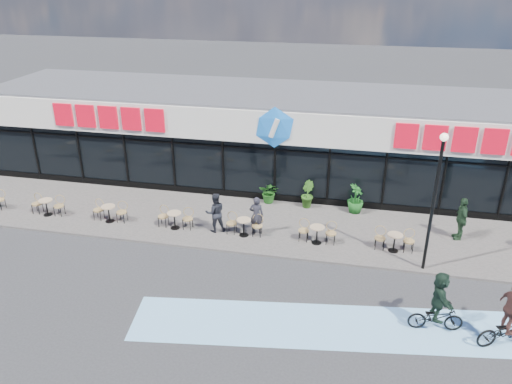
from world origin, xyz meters
TOP-DOWN VIEW (x-y plane):
  - ground at (0.00, 0.00)m, footprint 120.00×120.00m
  - sidewalk at (0.00, 4.50)m, footprint 44.00×5.00m
  - bike_lane at (4.00, -1.50)m, footprint 14.17×4.13m
  - building at (-0.00, 9.93)m, footprint 30.60×6.57m
  - lamp_post at (6.44, 2.30)m, footprint 0.28×0.28m
  - bistro_set_1 at (-9.74, 3.43)m, footprint 1.54×0.62m
  - bistro_set_2 at (-6.71, 3.43)m, footprint 1.54×0.62m
  - bistro_set_3 at (-3.68, 3.43)m, footprint 1.54×0.62m
  - bistro_set_4 at (-0.65, 3.43)m, footprint 1.54×0.62m
  - bistro_set_5 at (2.38, 3.43)m, footprint 1.54×0.62m
  - bistro_set_6 at (5.41, 3.43)m, footprint 1.54×0.62m
  - potted_plant_left at (-0.19, 6.69)m, footprint 0.99×0.88m
  - potted_plant_mid at (1.58, 6.61)m, footprint 0.74×0.82m
  - potted_plant_right at (3.80, 6.48)m, footprint 0.86×0.86m
  - patron_left at (-0.19, 3.67)m, footprint 0.63×0.44m
  - patron_right at (-1.91, 3.47)m, footprint 1.04×0.94m
  - pedestrian_a at (8.05, 4.92)m, footprint 0.55×1.11m
  - cyclist_a at (6.48, -1.05)m, footprint 1.74×1.55m
  - cyclist_b at (8.45, -1.34)m, footprint 1.99×1.32m

SIDE VIEW (x-z plane):
  - ground at x=0.00m, z-range 0.00..0.00m
  - bike_lane at x=4.00m, z-range 0.00..0.01m
  - sidewalk at x=0.00m, z-range 0.00..0.10m
  - bistro_set_1 at x=-9.74m, z-range 0.11..1.01m
  - bistro_set_2 at x=-6.71m, z-range 0.11..1.01m
  - bistro_set_3 at x=-3.68m, z-range 0.11..1.01m
  - bistro_set_4 at x=-0.65m, z-range 0.11..1.01m
  - bistro_set_5 at x=2.38m, z-range 0.11..1.01m
  - bistro_set_6 at x=5.41m, z-range 0.11..1.01m
  - potted_plant_left at x=-0.19m, z-range 0.10..1.13m
  - potted_plant_mid at x=1.58m, z-range 0.10..1.35m
  - potted_plant_right at x=3.80m, z-range 0.10..1.42m
  - cyclist_b at x=8.45m, z-range -0.29..1.87m
  - cyclist_a at x=6.48m, z-range -0.13..1.94m
  - patron_left at x=-0.19m, z-range 0.10..1.75m
  - patron_right at x=-1.91m, z-range 0.10..1.83m
  - pedestrian_a at x=8.05m, z-range 0.10..1.93m
  - building at x=0.00m, z-range -0.04..4.71m
  - lamp_post at x=6.44m, z-range 0.59..5.84m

